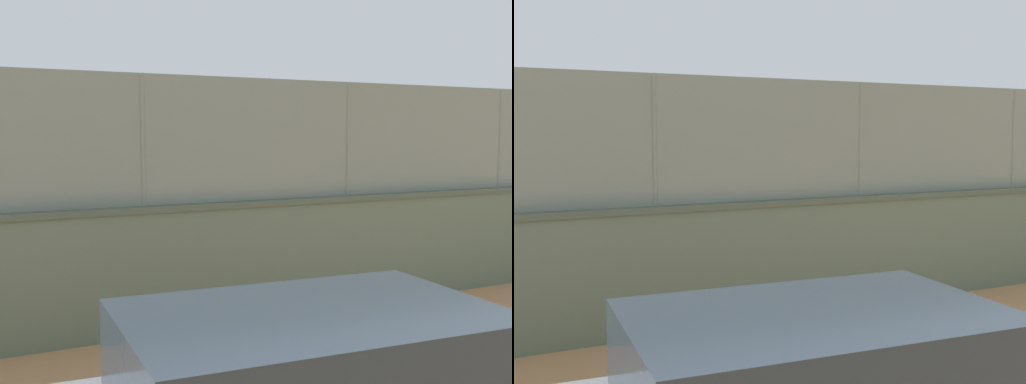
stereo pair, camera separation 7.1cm
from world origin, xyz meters
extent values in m
plane|color=tan|center=(0.00, 0.00, 0.00)|extent=(260.00, 260.00, 0.00)
cube|color=slate|center=(-0.93, 12.67, 0.80)|extent=(28.89, 0.49, 1.59)
cube|color=#4D594D|center=(-0.93, 12.67, 1.63)|extent=(28.89, 0.55, 0.08)
cube|color=gray|center=(-0.93, 12.67, 2.51)|extent=(28.31, 0.20, 1.68)
cylinder|color=gray|center=(-5.65, 12.65, 2.51)|extent=(0.07, 0.07, 1.68)
cylinder|color=gray|center=(-2.50, 12.66, 2.51)|extent=(0.07, 0.07, 1.68)
cylinder|color=gray|center=(0.65, 12.68, 2.51)|extent=(0.07, 0.07, 1.68)
cylinder|color=#B2B2B2|center=(-5.14, 7.61, 0.42)|extent=(0.18, 0.18, 0.84)
cylinder|color=#B2B2B2|center=(-4.94, 7.56, 0.42)|extent=(0.18, 0.18, 0.84)
cylinder|color=beige|center=(-5.04, 7.59, 1.15)|extent=(0.41, 0.41, 0.62)
cylinder|color=#936B4C|center=(-5.36, 7.61, 1.27)|extent=(0.22, 0.60, 0.17)
cylinder|color=#936B4C|center=(-4.80, 7.22, 1.27)|extent=(0.22, 0.60, 0.17)
sphere|color=#936B4C|center=(-5.04, 7.59, 1.58)|extent=(0.24, 0.24, 0.24)
cylinder|color=white|center=(-5.04, 7.59, 1.68)|extent=(0.30, 0.30, 0.05)
cylinder|color=black|center=(-4.84, 7.05, 1.27)|extent=(0.10, 0.30, 0.04)
ellipsoid|color=#333338|center=(-4.89, 6.83, 1.27)|extent=(0.10, 0.30, 0.24)
cylinder|color=black|center=(-4.39, 0.45, 0.42)|extent=(0.21, 0.21, 0.84)
cylinder|color=black|center=(-4.28, 0.28, 0.42)|extent=(0.21, 0.21, 0.84)
cylinder|color=orange|center=(-4.34, 0.37, 1.15)|extent=(0.47, 0.47, 0.62)
cylinder|color=brown|center=(-4.55, 0.60, 1.27)|extent=(0.54, 0.40, 0.17)
cylinder|color=brown|center=(-4.41, -0.06, 1.27)|extent=(0.54, 0.40, 0.17)
sphere|color=brown|center=(-4.34, 0.37, 1.57)|extent=(0.24, 0.24, 0.24)
cylinder|color=navy|center=(-4.34, 0.37, 1.68)|extent=(0.34, 0.34, 0.05)
cylinder|color=black|center=(-4.56, -0.16, 1.27)|extent=(0.27, 0.20, 0.04)
ellipsoid|color=#333338|center=(-4.75, -0.28, 1.27)|extent=(0.27, 0.19, 0.24)
sphere|color=white|center=(-5.10, 8.46, 1.12)|extent=(0.07, 0.07, 0.07)
cube|color=brown|center=(-3.41, 10.73, 0.45)|extent=(1.60, 0.39, 0.06)
cube|color=brown|center=(-3.41, 10.89, 0.67)|extent=(1.60, 0.05, 0.40)
cube|color=#333338|center=(-4.05, 10.73, 0.23)|extent=(0.06, 0.38, 0.45)
cube|color=#333338|center=(-2.77, 10.73, 0.23)|extent=(0.06, 0.38, 0.45)
cube|color=#28333D|center=(0.95, 17.26, 1.22)|extent=(2.43, 1.69, 0.57)
camera|label=1|loc=(2.98, 20.56, 2.60)|focal=44.69mm
camera|label=2|loc=(2.91, 20.59, 2.60)|focal=44.69mm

